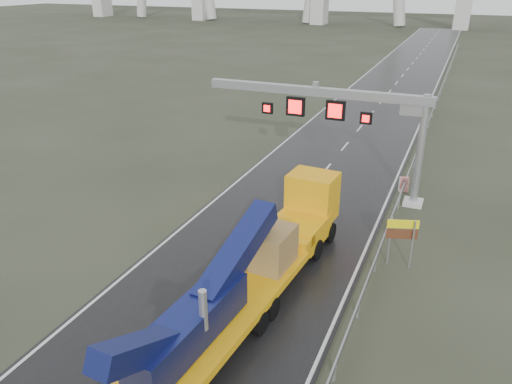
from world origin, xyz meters
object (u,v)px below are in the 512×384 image
at_px(exit_sign_pair, 402,234).
at_px(striped_barrier, 404,184).
at_px(sign_gantry, 346,113).
at_px(heavy_haul_truck, 255,266).

distance_m(exit_sign_pair, striped_barrier, 10.14).
height_order(sign_gantry, striped_barrier, sign_gantry).
relative_size(sign_gantry, exit_sign_pair, 5.56).
xyz_separation_m(sign_gantry, heavy_haul_truck, (-0.66, -13.45, -3.85)).
xyz_separation_m(heavy_haul_truck, striped_barrier, (4.56, 15.46, -1.25)).
relative_size(exit_sign_pair, striped_barrier, 2.63).
bearing_deg(sign_gantry, striped_barrier, 27.27).
bearing_deg(striped_barrier, heavy_haul_truck, -125.73).
relative_size(heavy_haul_truck, striped_barrier, 19.17).
height_order(heavy_haul_truck, striped_barrier, heavy_haul_truck).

